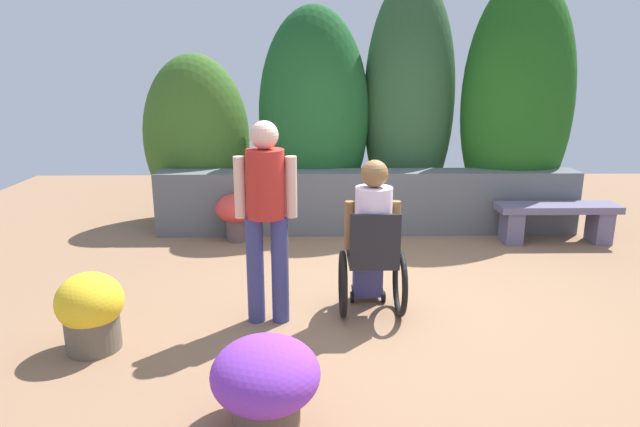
{
  "coord_description": "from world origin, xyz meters",
  "views": [
    {
      "loc": [
        -0.71,
        -4.56,
        2.05
      ],
      "look_at": [
        -0.63,
        -0.1,
        0.85
      ],
      "focal_mm": 31.04,
      "sensor_mm": 36.0,
      "label": 1
    }
  ],
  "objects_px": {
    "stone_bench": "(557,218)",
    "person_standing_companion": "(266,210)",
    "flower_pot_red_accent": "(237,212)",
    "flower_pot_terracotta_by_wall": "(91,310)",
    "flower_pot_purple_near": "(266,380)",
    "person_in_wheelchair": "(372,243)"
  },
  "relations": [
    {
      "from": "flower_pot_purple_near",
      "to": "flower_pot_terracotta_by_wall",
      "type": "distance_m",
      "value": 1.63
    },
    {
      "from": "person_standing_companion",
      "to": "flower_pot_red_accent",
      "type": "relative_size",
      "value": 2.87
    },
    {
      "from": "stone_bench",
      "to": "flower_pot_purple_near",
      "type": "height_order",
      "value": "flower_pot_purple_near"
    },
    {
      "from": "stone_bench",
      "to": "flower_pot_red_accent",
      "type": "xyz_separation_m",
      "value": [
        -3.8,
        0.15,
        0.05
      ]
    },
    {
      "from": "stone_bench",
      "to": "person_standing_companion",
      "type": "bearing_deg",
      "value": -144.3
    },
    {
      "from": "person_standing_companion",
      "to": "flower_pot_red_accent",
      "type": "bearing_deg",
      "value": 113.93
    },
    {
      "from": "stone_bench",
      "to": "flower_pot_terracotta_by_wall",
      "type": "distance_m",
      "value": 5.17
    },
    {
      "from": "flower_pot_purple_near",
      "to": "flower_pot_terracotta_by_wall",
      "type": "bearing_deg",
      "value": 146.05
    },
    {
      "from": "person_standing_companion",
      "to": "flower_pot_red_accent",
      "type": "distance_m",
      "value": 2.33
    },
    {
      "from": "person_in_wheelchair",
      "to": "flower_pot_red_accent",
      "type": "xyz_separation_m",
      "value": [
        -1.39,
        2.05,
        -0.27
      ]
    },
    {
      "from": "stone_bench",
      "to": "person_in_wheelchair",
      "type": "xyz_separation_m",
      "value": [
        -2.41,
        -1.91,
        0.32
      ]
    },
    {
      "from": "person_in_wheelchair",
      "to": "flower_pot_purple_near",
      "type": "relative_size",
      "value": 2.08
    },
    {
      "from": "person_in_wheelchair",
      "to": "flower_pot_purple_near",
      "type": "distance_m",
      "value": 1.72
    },
    {
      "from": "stone_bench",
      "to": "flower_pot_terracotta_by_wall",
      "type": "relative_size",
      "value": 2.39
    },
    {
      "from": "person_standing_companion",
      "to": "person_in_wheelchair",
      "type": "bearing_deg",
      "value": 19.43
    },
    {
      "from": "person_in_wheelchair",
      "to": "flower_pot_terracotta_by_wall",
      "type": "bearing_deg",
      "value": -173.56
    },
    {
      "from": "flower_pot_terracotta_by_wall",
      "to": "flower_pot_red_accent",
      "type": "bearing_deg",
      "value": 74.31
    },
    {
      "from": "person_in_wheelchair",
      "to": "flower_pot_terracotta_by_wall",
      "type": "distance_m",
      "value": 2.23
    },
    {
      "from": "stone_bench",
      "to": "person_standing_companion",
      "type": "height_order",
      "value": "person_standing_companion"
    },
    {
      "from": "flower_pot_terracotta_by_wall",
      "to": "person_standing_companion",
      "type": "bearing_deg",
      "value": 19.29
    },
    {
      "from": "person_standing_companion",
      "to": "flower_pot_terracotta_by_wall",
      "type": "xyz_separation_m",
      "value": [
        -1.27,
        -0.44,
        -0.64
      ]
    },
    {
      "from": "stone_bench",
      "to": "person_in_wheelchair",
      "type": "relative_size",
      "value": 1.07
    }
  ]
}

